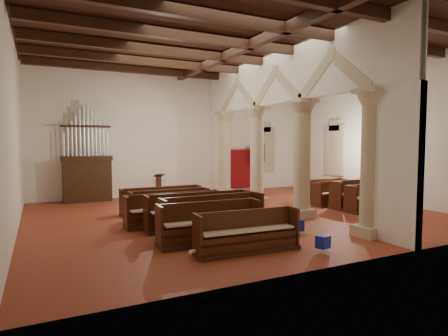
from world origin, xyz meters
TOP-DOWN VIEW (x-y plane):
  - floor at (0.00, 0.00)m, footprint 14.00×14.00m
  - ceiling at (0.00, 0.00)m, footprint 14.00×14.00m
  - wall_back at (0.00, 6.00)m, footprint 14.00×0.02m
  - wall_front at (0.00, -6.00)m, footprint 14.00×0.02m
  - wall_left at (-7.00, 0.00)m, footprint 0.02×12.00m
  - wall_right at (7.00, 0.00)m, footprint 0.02×12.00m
  - ceiling_beams at (0.00, 0.00)m, footprint 13.80×11.80m
  - arcade at (1.80, 0.00)m, footprint 0.90×11.90m
  - window_right_a at (6.98, -1.50)m, footprint 0.03×1.00m
  - window_right_b at (6.98, 2.50)m, footprint 0.03×1.00m
  - window_back at (5.00, 5.98)m, footprint 1.00×0.03m
  - pipe_organ at (-4.50, 5.50)m, footprint 2.10×0.85m
  - lectern at (-1.26, 5.49)m, footprint 0.48×0.49m
  - dossal_curtain at (3.50, 5.92)m, footprint 1.80×0.07m
  - processional_banner at (4.34, 5.23)m, footprint 0.57×0.73m
  - hymnal_box_a at (-0.38, -5.09)m, footprint 0.35×0.31m
  - hymnal_box_b at (0.13, -3.43)m, footprint 0.33×0.28m
  - hymnal_box_c at (-0.68, -1.14)m, footprint 0.37×0.32m
  - tube_heater_a at (-2.97, -4.03)m, footprint 0.92×0.43m
  - tube_heater_b at (-1.64, -3.94)m, footprint 0.91×0.34m
  - nave_pew_0 at (-1.98, -4.27)m, footprint 2.62×0.79m
  - nave_pew_1 at (-2.48, -3.20)m, footprint 2.73×0.85m
  - nave_pew_2 at (-2.03, -2.43)m, footprint 3.04×0.82m
  - nave_pew_3 at (-2.07, -1.48)m, footprint 3.27×0.83m
  - nave_pew_4 at (-2.56, -0.70)m, footprint 3.15×0.74m
  - nave_pew_5 at (-2.37, 0.35)m, footprint 2.79×0.71m
  - nave_pew_6 at (-2.36, 1.41)m, footprint 3.00×0.69m
  - aisle_pew_0 at (4.62, -1.75)m, footprint 1.75×0.75m
  - aisle_pew_1 at (4.87, -0.97)m, footprint 2.26×0.86m
  - aisle_pew_2 at (4.40, -0.14)m, footprint 1.65×0.67m
  - aisle_pew_3 at (4.81, 0.64)m, footprint 1.93×0.68m

SIDE VIEW (x-z plane):
  - floor at x=0.00m, z-range 0.00..0.00m
  - tube_heater_a at x=-2.97m, z-range 0.11..0.21m
  - tube_heater_b at x=-1.64m, z-range 0.11..0.21m
  - hymnal_box_a at x=-0.38m, z-range 0.10..0.40m
  - hymnal_box_c at x=-0.68m, z-range 0.10..0.41m
  - hymnal_box_b at x=0.13m, z-range 0.10..0.42m
  - nave_pew_6 at x=-2.36m, z-range -0.17..0.80m
  - nave_pew_5 at x=-2.37m, z-range -0.17..0.81m
  - nave_pew_0 at x=-1.98m, z-range -0.17..0.82m
  - aisle_pew_2 at x=4.40m, z-range -0.16..0.82m
  - nave_pew_4 at x=-2.56m, z-range -0.17..0.84m
  - aisle_pew_3 at x=4.81m, z-range -0.16..0.83m
  - aisle_pew_0 at x=4.62m, z-range -0.16..0.86m
  - nave_pew_3 at x=-2.07m, z-range -0.19..0.90m
  - nave_pew_1 at x=-2.48m, z-range -0.18..0.90m
  - nave_pew_2 at x=-2.03m, z-range -0.19..0.93m
  - aisle_pew_1 at x=4.87m, z-range -0.18..0.93m
  - lectern at x=-1.26m, z-range -0.10..1.02m
  - processional_banner at x=4.34m, z-range -0.48..2.14m
  - dossal_curtain at x=3.50m, z-range 0.08..2.25m
  - pipe_organ at x=-4.50m, z-range -0.83..3.57m
  - window_right_a at x=6.98m, z-range 1.10..3.30m
  - window_right_b at x=6.98m, z-range 1.10..3.30m
  - window_back at x=5.00m, z-range 1.10..3.30m
  - wall_back at x=0.00m, z-range 0.00..6.00m
  - wall_front at x=0.00m, z-range 0.00..6.00m
  - wall_left at x=-7.00m, z-range 0.00..6.00m
  - wall_right at x=7.00m, z-range 0.00..6.00m
  - arcade at x=1.80m, z-range 0.56..6.56m
  - ceiling_beams at x=0.00m, z-range 5.67..5.97m
  - ceiling at x=0.00m, z-range 6.00..6.00m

